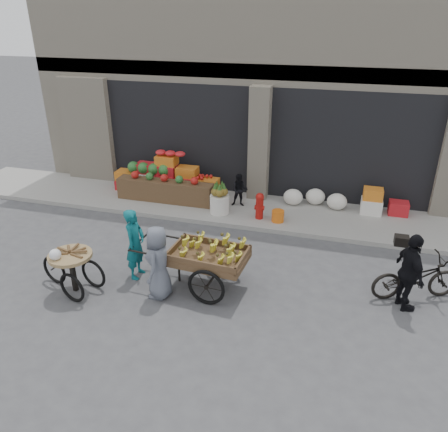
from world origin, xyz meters
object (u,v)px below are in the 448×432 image
(pineapple_bin, at_px, (220,204))
(seated_person, at_px, (240,190))
(fire_hydrant, at_px, (260,205))
(vendor_grey, at_px, (158,262))
(vendor_woman, at_px, (135,244))
(bicycle, at_px, (416,278))
(banana_cart, at_px, (206,254))
(orange_bucket, at_px, (278,216))
(tricycle_cart, at_px, (72,266))
(cyclist, at_px, (410,273))

(pineapple_bin, xyz_separation_m, seated_person, (0.40, 0.60, 0.21))
(fire_hydrant, distance_m, vendor_grey, 3.91)
(pineapple_bin, relative_size, vendor_woman, 0.34)
(vendor_grey, xyz_separation_m, bicycle, (4.76, 1.28, -0.29))
(fire_hydrant, bearing_deg, vendor_woman, -121.27)
(pineapple_bin, distance_m, banana_cart, 3.35)
(orange_bucket, distance_m, bicycle, 3.88)
(vendor_woman, height_order, tricycle_cart, vendor_woman)
(pineapple_bin, height_order, tricycle_cart, tricycle_cart)
(orange_bucket, height_order, banana_cart, banana_cart)
(vendor_grey, bearing_deg, pineapple_bin, 173.45)
(pineapple_bin, xyz_separation_m, bicycle, (4.66, -2.49, 0.08))
(pineapple_bin, relative_size, tricycle_cart, 0.36)
(tricycle_cart, relative_size, bicycle, 0.85)
(fire_hydrant, distance_m, banana_cart, 3.25)
(vendor_grey, bearing_deg, fire_hydrant, 157.09)
(orange_bucket, relative_size, banana_cart, 0.12)
(orange_bucket, height_order, seated_person, seated_person)
(banana_cart, distance_m, cyclist, 3.80)
(pineapple_bin, distance_m, orange_bucket, 1.61)
(pineapple_bin, distance_m, tricycle_cart, 4.48)
(pineapple_bin, relative_size, vendor_grey, 0.35)
(tricycle_cart, height_order, bicycle, tricycle_cart)
(cyclist, bearing_deg, tricycle_cart, 79.86)
(pineapple_bin, relative_size, banana_cart, 0.20)
(fire_hydrant, relative_size, vendor_grey, 0.48)
(pineapple_bin, xyz_separation_m, banana_cart, (0.68, -3.26, 0.40))
(vendor_woman, relative_size, vendor_grey, 1.03)
(pineapple_bin, distance_m, vendor_grey, 3.79)
(seated_person, bearing_deg, vendor_grey, -106.61)
(tricycle_cart, bearing_deg, seated_person, 78.23)
(orange_bucket, distance_m, vendor_woman, 4.02)
(orange_bucket, distance_m, seated_person, 1.42)
(seated_person, distance_m, cyclist, 5.35)
(seated_person, bearing_deg, orange_bucket, -40.26)
(pineapple_bin, distance_m, seated_person, 0.75)
(seated_person, bearing_deg, pineapple_bin, -133.69)
(fire_hydrant, relative_size, vendor_woman, 0.47)
(banana_cart, height_order, cyclist, cyclist)
(cyclist, bearing_deg, bicycle, -47.52)
(seated_person, xyz_separation_m, cyclist, (4.06, -3.49, 0.19))
(bicycle, bearing_deg, fire_hydrant, 34.60)
(seated_person, xyz_separation_m, vendor_woman, (-1.24, -3.85, 0.18))
(orange_bucket, xyz_separation_m, vendor_grey, (-1.71, -3.67, 0.47))
(seated_person, xyz_separation_m, vendor_grey, (-0.51, -4.37, 0.16))
(seated_person, height_order, tricycle_cart, seated_person)
(seated_person, bearing_deg, vendor_woman, -117.91)
(vendor_grey, bearing_deg, seated_person, 168.45)
(vendor_woman, bearing_deg, pineapple_bin, -14.85)
(seated_person, bearing_deg, bicycle, -45.98)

